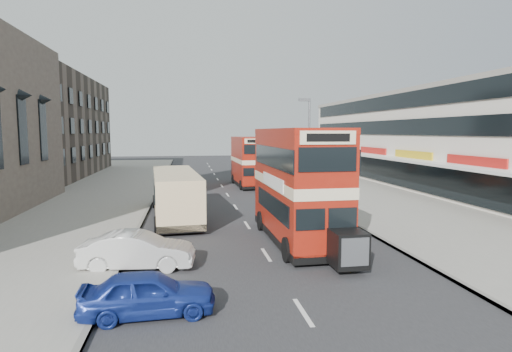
{
  "coord_description": "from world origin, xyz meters",
  "views": [
    {
      "loc": [
        -3.36,
        -15.78,
        5.41
      ],
      "look_at": [
        0.01,
        4.87,
        3.2
      ],
      "focal_mm": 29.59,
      "sensor_mm": 36.0,
      "label": 1
    }
  ],
  "objects_px": {
    "bus_second": "(248,161)",
    "car_right_c": "(260,174)",
    "car_right_b": "(287,185)",
    "bus_main": "(298,185)",
    "street_lamp": "(308,139)",
    "pedestrian_far": "(300,171)",
    "car_left_near": "(148,293)",
    "pedestrian_near": "(345,194)",
    "cyclist": "(271,189)",
    "coach": "(175,193)",
    "car_right_a": "(309,194)",
    "car_left_front": "(138,250)"
  },
  "relations": [
    {
      "from": "cyclist",
      "to": "bus_second",
      "type": "bearing_deg",
      "value": 100.69
    },
    {
      "from": "street_lamp",
      "to": "bus_main",
      "type": "height_order",
      "value": "street_lamp"
    },
    {
      "from": "bus_second",
      "to": "car_right_b",
      "type": "bearing_deg",
      "value": 122.57
    },
    {
      "from": "car_left_near",
      "to": "cyclist",
      "type": "bearing_deg",
      "value": -22.85
    },
    {
      "from": "car_left_front",
      "to": "car_right_b",
      "type": "distance_m",
      "value": 22.89
    },
    {
      "from": "car_right_a",
      "to": "cyclist",
      "type": "height_order",
      "value": "cyclist"
    },
    {
      "from": "car_right_a",
      "to": "car_right_c",
      "type": "xyz_separation_m",
      "value": [
        -1.02,
        15.79,
        -0.06
      ]
    },
    {
      "from": "car_left_near",
      "to": "pedestrian_near",
      "type": "distance_m",
      "value": 20.17
    },
    {
      "from": "bus_main",
      "to": "coach",
      "type": "distance_m",
      "value": 9.25
    },
    {
      "from": "car_right_b",
      "to": "bus_main",
      "type": "bearing_deg",
      "value": -5.18
    },
    {
      "from": "car_left_near",
      "to": "car_right_b",
      "type": "relative_size",
      "value": 0.88
    },
    {
      "from": "cyclist",
      "to": "coach",
      "type": "bearing_deg",
      "value": -132.06
    },
    {
      "from": "street_lamp",
      "to": "car_left_front",
      "type": "xyz_separation_m",
      "value": [
        -11.89,
        -16.97,
        -4.06
      ]
    },
    {
      "from": "bus_main",
      "to": "bus_second",
      "type": "height_order",
      "value": "bus_main"
    },
    {
      "from": "bus_second",
      "to": "car_right_c",
      "type": "xyz_separation_m",
      "value": [
        1.99,
        4.75,
        -1.82
      ]
    },
    {
      "from": "bus_main",
      "to": "car_right_c",
      "type": "xyz_separation_m",
      "value": [
        2.64,
        26.27,
        -2.16
      ]
    },
    {
      "from": "car_right_a",
      "to": "pedestrian_far",
      "type": "height_order",
      "value": "pedestrian_far"
    },
    {
      "from": "bus_second",
      "to": "cyclist",
      "type": "xyz_separation_m",
      "value": [
        0.99,
        -6.79,
        -1.87
      ]
    },
    {
      "from": "car_right_c",
      "to": "bus_second",
      "type": "bearing_deg",
      "value": -20.43
    },
    {
      "from": "coach",
      "to": "car_right_a",
      "type": "distance_m",
      "value": 10.4
    },
    {
      "from": "car_right_a",
      "to": "street_lamp",
      "type": "bearing_deg",
      "value": 170.47
    },
    {
      "from": "car_right_a",
      "to": "car_right_c",
      "type": "height_order",
      "value": "car_right_a"
    },
    {
      "from": "car_left_near",
      "to": "pedestrian_near",
      "type": "height_order",
      "value": "pedestrian_near"
    },
    {
      "from": "coach",
      "to": "car_right_c",
      "type": "xyz_separation_m",
      "value": [
        8.7,
        19.39,
        -0.93
      ]
    },
    {
      "from": "bus_main",
      "to": "car_left_near",
      "type": "distance_m",
      "value": 10.08
    },
    {
      "from": "pedestrian_near",
      "to": "car_right_a",
      "type": "bearing_deg",
      "value": -39.02
    },
    {
      "from": "car_right_a",
      "to": "pedestrian_near",
      "type": "bearing_deg",
      "value": 53.62
    },
    {
      "from": "street_lamp",
      "to": "pedestrian_far",
      "type": "relative_size",
      "value": 4.68
    },
    {
      "from": "bus_second",
      "to": "pedestrian_far",
      "type": "relative_size",
      "value": 4.96
    },
    {
      "from": "car_right_b",
      "to": "pedestrian_far",
      "type": "bearing_deg",
      "value": 164.78
    },
    {
      "from": "bus_second",
      "to": "car_right_a",
      "type": "xyz_separation_m",
      "value": [
        3.01,
        -11.04,
        -1.76
      ]
    },
    {
      "from": "street_lamp",
      "to": "car_left_near",
      "type": "height_order",
      "value": "street_lamp"
    },
    {
      "from": "car_right_a",
      "to": "pedestrian_far",
      "type": "relative_size",
      "value": 2.89
    },
    {
      "from": "bus_main",
      "to": "car_left_front",
      "type": "height_order",
      "value": "bus_main"
    },
    {
      "from": "pedestrian_near",
      "to": "cyclist",
      "type": "height_order",
      "value": "cyclist"
    },
    {
      "from": "pedestrian_near",
      "to": "cyclist",
      "type": "xyz_separation_m",
      "value": [
        -4.13,
        6.12,
        -0.37
      ]
    },
    {
      "from": "car_right_a",
      "to": "car_right_b",
      "type": "bearing_deg",
      "value": -174.43
    },
    {
      "from": "car_right_a",
      "to": "pedestrian_near",
      "type": "distance_m",
      "value": 2.83
    },
    {
      "from": "car_left_near",
      "to": "car_right_c",
      "type": "relative_size",
      "value": 1.01
    },
    {
      "from": "car_left_front",
      "to": "car_right_c",
      "type": "height_order",
      "value": "car_left_front"
    },
    {
      "from": "bus_second",
      "to": "car_right_c",
      "type": "bearing_deg",
      "value": -114.54
    },
    {
      "from": "car_right_c",
      "to": "pedestrian_far",
      "type": "distance_m",
      "value": 4.57
    },
    {
      "from": "car_right_b",
      "to": "pedestrian_near",
      "type": "bearing_deg",
      "value": 20.79
    },
    {
      "from": "coach",
      "to": "car_left_front",
      "type": "relative_size",
      "value": 2.35
    },
    {
      "from": "street_lamp",
      "to": "cyclist",
      "type": "bearing_deg",
      "value": 167.03
    },
    {
      "from": "car_left_front",
      "to": "car_right_c",
      "type": "relative_size",
      "value": 1.13
    },
    {
      "from": "bus_main",
      "to": "pedestrian_far",
      "type": "relative_size",
      "value": 5.63
    },
    {
      "from": "car_left_front",
      "to": "car_right_c",
      "type": "distance_m",
      "value": 30.83
    },
    {
      "from": "bus_second",
      "to": "bus_main",
      "type": "bearing_deg",
      "value": 86.38
    },
    {
      "from": "coach",
      "to": "car_right_b",
      "type": "relative_size",
      "value": 2.32
    }
  ]
}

